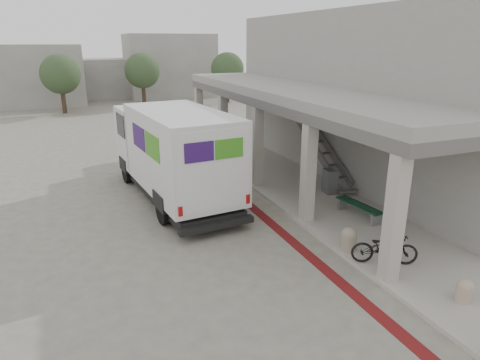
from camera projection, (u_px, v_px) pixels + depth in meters
name	position (u px, v px, depth m)	size (l,w,h in m)	color
ground	(254.00, 239.00, 13.11)	(120.00, 120.00, 0.00)	#686259
bike_lane_stripe	(257.00, 211.00, 15.22)	(0.35, 40.00, 0.01)	#601314
sidewalk	(362.00, 218.00, 14.52)	(4.40, 28.00, 0.12)	#A29C91
transit_building	(357.00, 99.00, 18.46)	(7.60, 17.00, 7.00)	gray
distant_backdrop	(84.00, 73.00, 42.86)	(28.00, 10.00, 6.50)	gray
tree_left	(60.00, 74.00, 35.00)	(3.20, 3.20, 4.80)	#38281C
tree_mid	(142.00, 71.00, 39.26)	(3.20, 3.20, 4.80)	#38281C
tree_right	(227.00, 69.00, 41.25)	(3.20, 3.20, 4.80)	#38281C
fedex_truck	(173.00, 151.00, 16.00)	(3.30, 8.39, 3.49)	black
bench	(359.00, 208.00, 14.37)	(0.60, 1.96, 0.45)	gray
bollard_near	(464.00, 290.00, 9.71)	(0.37, 0.37, 0.55)	tan
bollard_far	(349.00, 239.00, 12.09)	(0.45, 0.45, 0.68)	gray
utility_cabinet	(330.00, 181.00, 16.62)	(0.42, 0.56, 0.94)	slate
bicycle_black	(385.00, 248.00, 11.31)	(0.60, 1.73, 0.91)	black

